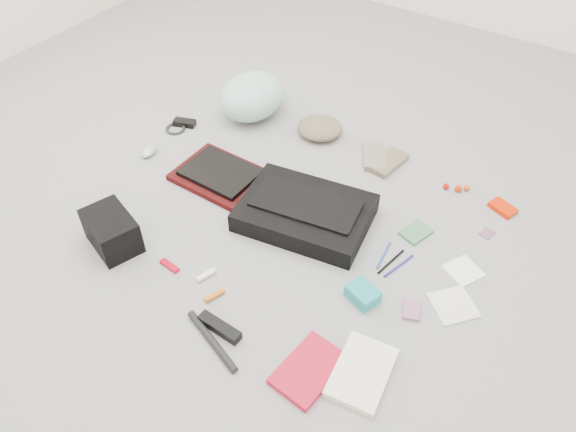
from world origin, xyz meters
The scene contains 33 objects.
ground_plane centered at (0.00, 0.00, 0.00)m, with size 4.00×4.00×0.00m, color gray.
messenger_bag centered at (0.04, 0.06, 0.04)m, with size 0.49×0.35×0.08m, color black.
bag_flap centered at (0.04, 0.06, 0.09)m, with size 0.40×0.18×0.01m, color black.
laptop_sleeve centered at (-0.39, 0.08, 0.01)m, with size 0.36×0.27×0.03m, color #370708.
laptop centered at (-0.39, 0.08, 0.04)m, with size 0.30×0.22×0.02m, color black.
bike_helmet centered at (-0.55, 0.53, 0.10)m, with size 0.27×0.34×0.20m, color #AEE4D5.
beanie centered at (-0.20, 0.57, 0.04)m, with size 0.20×0.19×0.07m, color #6F634A.
mitten_left centered at (0.09, 0.55, 0.01)m, with size 0.09×0.19×0.03m, color gray.
mitten_right centered at (0.16, 0.54, 0.01)m, with size 0.09×0.19×0.03m, color #70624C.
power_brick centered at (-0.77, 0.29, 0.01)m, with size 0.10×0.05×0.03m, color black.
cable_coil centered at (-0.78, 0.23, 0.01)m, with size 0.09×0.09×0.01m, color black.
mouse centered at (-0.75, 0.03, 0.02)m, with size 0.05×0.09×0.03m, color #A8A8A8.
camera_bag centered at (-0.48, -0.43, 0.07)m, with size 0.21×0.15×0.14m, color black.
multitool centered at (-0.24, -0.41, 0.01)m, with size 0.08×0.02×0.01m, color #9F0012.
toiletry_tube_white centered at (-0.10, -0.37, 0.01)m, with size 0.02×0.02×0.07m, color white.
toiletry_tube_orange centered at (-0.02, -0.43, 0.01)m, with size 0.02×0.02×0.08m, color #CA641A.
u_lock centered at (0.08, -0.52, 0.02)m, with size 0.16×0.04×0.03m, color black.
bike_pump centered at (0.09, -0.57, 0.01)m, with size 0.02×0.02×0.27m, color black.
book_red centered at (0.40, -0.49, 0.01)m, with size 0.15×0.22×0.02m, color red.
book_white centered at (0.54, -0.41, 0.01)m, with size 0.16×0.24×0.02m, color #EAE6C8.
notepad centered at (0.43, 0.23, 0.01)m, with size 0.08×0.11×0.01m, color #3F7346.
pen_blue centered at (0.38, 0.06, 0.00)m, with size 0.01×0.01×0.14m, color #1A3FA4.
pen_black centered at (0.41, 0.05, 0.00)m, with size 0.01×0.01×0.15m, color black.
pen_navy centered at (0.45, 0.04, 0.00)m, with size 0.01×0.01×0.15m, color navy.
accordion_wallet centered at (0.40, -0.16, 0.03)m, with size 0.10×0.08×0.05m, color teal.
card_deck centered at (0.56, -0.11, 0.01)m, with size 0.06×0.08×0.02m, color #A56788.
napkin_top centered at (0.65, 0.15, 0.00)m, with size 0.11×0.11×0.01m, color white.
napkin_bottom centered at (0.67, -0.01, 0.00)m, with size 0.14×0.14×0.01m, color beige.
lollipop_a centered at (0.43, 0.53, 0.01)m, with size 0.03×0.03×0.03m, color #BF0801.
lollipop_b centered at (0.47, 0.55, 0.01)m, with size 0.03×0.03×0.03m, color #B42704.
lollipop_c centered at (0.50, 0.57, 0.01)m, with size 0.03×0.03×0.03m, color #CA4221.
altoids_tin centered at (0.66, 0.54, 0.01)m, with size 0.10×0.06×0.02m, color red.
stamp_sheet centered at (0.66, 0.38, 0.00)m, with size 0.04×0.05×0.00m, color #805269.
Camera 1 is at (0.83, -1.27, 1.54)m, focal length 35.00 mm.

